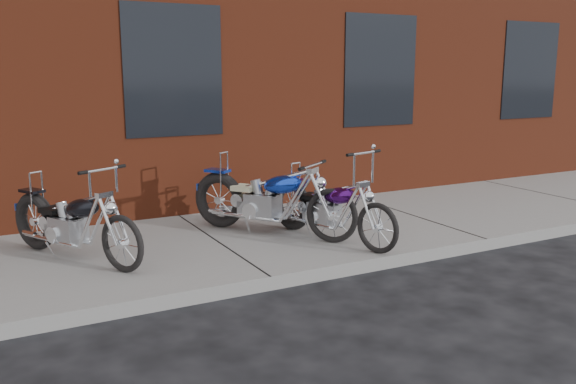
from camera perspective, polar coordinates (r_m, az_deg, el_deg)
ground at (r=6.30m, az=-1.61°, el=-9.22°), size 120.00×120.00×0.00m
sidewalk at (r=7.59m, az=-6.66°, el=-5.10°), size 22.00×3.00×0.15m
chopper_purple at (r=7.50m, az=3.81°, el=-1.72°), size 0.70×2.01×1.15m
chopper_blue at (r=7.74m, az=-1.82°, el=-0.92°), size 1.42×1.98×1.01m
chopper_third at (r=7.11m, az=-19.50°, el=-2.98°), size 1.10×1.92×1.08m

